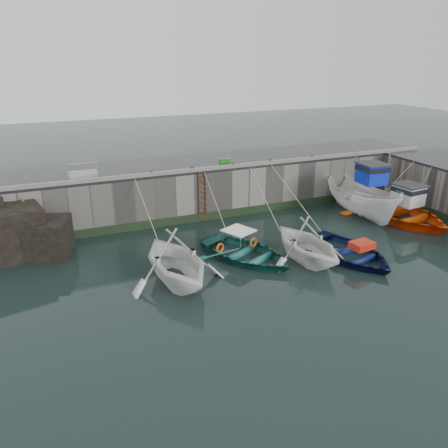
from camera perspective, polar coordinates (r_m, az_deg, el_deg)
name	(u,v)px	position (r m, az deg, el deg)	size (l,w,h in m)	color
ground	(320,287)	(20.21, 12.46, -8.07)	(120.00, 120.00, 0.00)	black
quay_back	(217,184)	(29.89, -0.90, 5.26)	(30.00, 5.00, 3.00)	slate
road_back	(217,161)	(29.50, -0.92, 8.21)	(30.00, 5.00, 0.16)	black
kerb_back	(231,166)	(27.34, 0.91, 7.55)	(30.00, 0.30, 0.20)	slate
algae_back	(232,213)	(28.04, 1.03, 1.48)	(30.00, 0.08, 0.50)	black
rock_outcrop	(7,232)	(24.94, -26.44, -0.93)	(5.85, 4.24, 3.41)	black
ladder	(202,197)	(26.88, -2.83, 3.59)	(0.51, 0.08, 3.20)	#3F1E0F
boat_near_white	(176,281)	(20.35, -6.24, -7.44)	(4.59, 5.32, 2.81)	silver
boat_near_white_rope	(152,243)	(24.50, -9.43, -2.46)	(0.04, 5.19, 3.10)	tan
boat_near_blue	(246,258)	(22.44, 2.85, -4.47)	(3.84, 5.38, 1.11)	#1A5C54
boat_near_blue_rope	(215,230)	(26.01, -1.14, -0.73)	(0.04, 4.36, 3.10)	tan
boat_near_blacktrim	(305,260)	(22.59, 10.60, -4.65)	(4.18, 4.85, 2.55)	silver
boat_near_blacktrim_rope	(261,227)	(26.47, 4.88, -0.40)	(0.04, 5.52, 3.10)	tan
boat_near_navy	(348,257)	(23.39, 15.89, -4.20)	(3.84, 5.38, 1.11)	#0A1543
boat_near_navy_rope	(295,224)	(27.28, 9.26, 0.06)	(0.04, 6.01, 3.10)	tan
boat_far_white	(363,199)	(29.44, 17.71, 3.17)	(3.00, 6.95, 5.63)	white
boat_far_orange	(398,212)	(29.64, 21.76, 1.49)	(5.91, 7.73, 4.49)	#FF540D
fish_crate	(225,161)	(28.68, 0.10, 8.29)	(0.65, 0.39, 0.29)	#198317
railing	(83,174)	(26.32, -17.97, 6.20)	(1.60, 1.05, 1.00)	#A5A8AD
bollard_a	(152,173)	(25.91, -9.45, 6.59)	(0.18, 0.18, 0.28)	#3F1E0F
bollard_b	(192,169)	(26.56, -4.17, 7.18)	(0.18, 0.18, 0.28)	#3F1E0F
bollard_c	(233,165)	(27.50, 1.22, 7.72)	(0.18, 0.18, 0.28)	#3F1E0F
bollard_d	(270,161)	(28.62, 6.04, 8.14)	(0.18, 0.18, 0.28)	#3F1E0F
bollard_e	(312,157)	(30.25, 11.45, 8.55)	(0.18, 0.18, 0.28)	#3F1E0F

